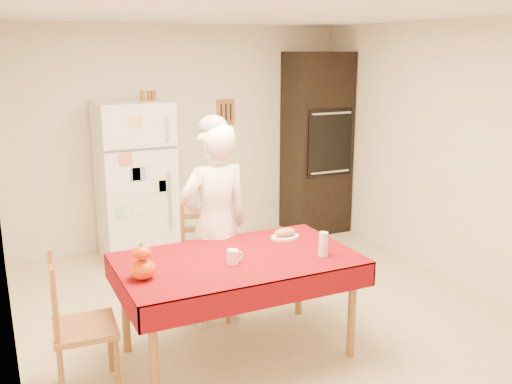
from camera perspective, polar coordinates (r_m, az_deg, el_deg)
floor at (r=5.04m, az=1.18°, el=-12.05°), size 4.50×4.50×0.00m
room_shell at (r=4.57m, az=1.27°, el=6.58°), size 4.02×4.52×2.51m
refrigerator at (r=6.23m, az=-11.97°, el=1.05°), size 0.75×0.74×1.70m
oven_cabinet at (r=7.09m, az=6.06°, el=4.87°), size 0.70×0.62×2.20m
dining_table at (r=4.15m, az=-1.89°, el=-7.46°), size 1.70×1.00×0.76m
chair_far at (r=4.89m, az=-5.16°, el=-6.45°), size 0.53×0.51×0.95m
chair_left at (r=3.95m, az=-17.76°, el=-12.24°), size 0.43×0.45×0.95m
seated_woman at (r=4.61m, az=-4.13°, el=-3.39°), size 0.64×0.46×1.67m
coffee_mug at (r=3.99m, az=-2.34°, el=-6.49°), size 0.08×0.08×0.10m
pumpkin_lower at (r=3.80m, az=-11.29°, el=-7.57°), size 0.18×0.18×0.13m
pumpkin_upper at (r=3.76m, az=-11.38°, el=-5.98°), size 0.12×0.12×0.09m
wine_glass at (r=4.16m, az=6.75°, el=-5.19°), size 0.07×0.07×0.18m
bread_plate at (r=4.54m, az=2.92°, el=-4.52°), size 0.24×0.24×0.02m
bread_loaf at (r=4.53m, az=2.93°, el=-4.03°), size 0.18×0.10×0.06m
spice_jar_left at (r=6.18m, az=-11.30°, el=9.43°), size 0.05×0.05×0.10m
spice_jar_mid at (r=6.20m, az=-10.63°, el=9.47°), size 0.05×0.05×0.10m
spice_jar_right at (r=6.21m, az=-10.18°, el=9.50°), size 0.05×0.05×0.10m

